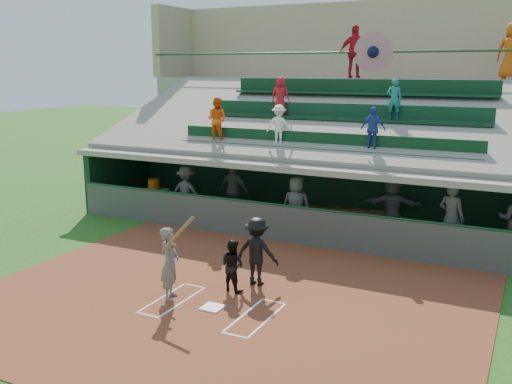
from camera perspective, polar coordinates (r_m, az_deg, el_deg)
The scene contains 20 objects.
ground at distance 12.42m, azimuth -4.37°, elevation -11.59°, with size 100.00×100.00×0.00m, color #205217.
dirt_slab at distance 12.81m, azimuth -3.20°, elevation -10.75°, with size 11.00×9.00×0.02m, color brown.
home_plate at distance 12.41m, azimuth -4.37°, elevation -11.44°, with size 0.43×0.43×0.03m, color white.
batters_box_chalk at distance 12.41m, azimuth -4.37°, elevation -11.49°, with size 2.65×1.85×0.01m.
dugout_floor at distance 18.19m, azimuth 6.59°, elevation -3.73°, with size 16.00×3.50×0.04m, color gray.
concourse_slab at distance 24.11m, azimuth 12.25°, elevation 5.56°, with size 20.00×3.00×4.60m, color gray.
grandstand at distance 21.25m, azimuth 10.20°, elevation 4.66°, with size 20.40×10.40×7.80m.
batter_at_plate at distance 12.70m, azimuth -8.60°, elevation -7.03°, with size 0.92×0.77×1.95m.
catcher at distance 13.10m, azimuth -2.38°, elevation -7.33°, with size 0.59×0.46×1.21m, color black.
home_umpire at distance 13.39m, azimuth 0.09°, elevation -5.95°, with size 1.05×0.60×1.62m, color black.
dugout_bench at distance 19.32m, azimuth 8.60°, elevation -2.16°, with size 13.37×0.40×0.40m, color olive.
white_table at distance 20.50m, azimuth -10.05°, elevation -0.84°, with size 0.88×0.66×0.77m, color white.
water_cooler at distance 20.39m, azimuth -10.20°, elevation 0.76°, with size 0.40×0.40×0.40m, color orange.
dugout_player_a at distance 19.41m, azimuth -6.98°, elevation 0.02°, with size 1.14×0.65×1.76m, color #575954.
dugout_player_b at distance 19.23m, azimuth -2.22°, elevation 0.17°, with size 1.10×0.46×1.88m, color #555853.
dugout_player_c at distance 17.35m, azimuth 4.04°, elevation -1.35°, with size 0.87×0.57×1.79m, color #595B56.
dugout_player_d at distance 17.68m, azimuth 13.49°, elevation -1.36°, with size 1.68×0.54×1.82m, color #61635E.
dugout_player_e at distance 16.39m, azimuth 18.93°, elevation -2.46°, with size 0.72×0.48×1.99m, color #595B56.
concourse_staff_a at distance 22.85m, azimuth 9.88°, elevation 13.62°, with size 1.19×0.49×2.03m, color red.
concourse_staff_b at distance 22.78m, azimuth 24.19°, elevation 12.73°, with size 0.98×0.64×2.00m, color #D9550C.
Camera 1 is at (5.88, -9.72, 5.03)m, focal length 40.00 mm.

